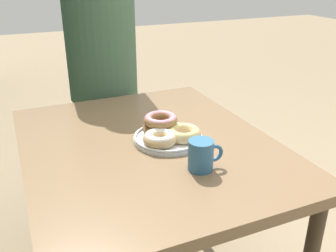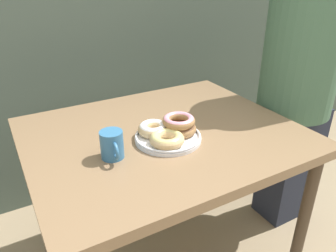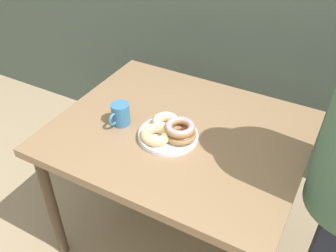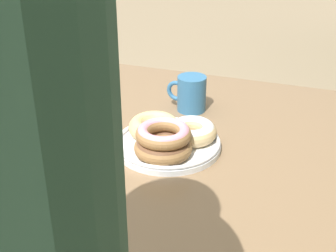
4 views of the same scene
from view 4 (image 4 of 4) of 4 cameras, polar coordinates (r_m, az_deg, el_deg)
dining_table at (r=1.14m, az=3.09°, el=-7.03°), size 1.07×0.88×0.72m
donut_plate at (r=1.11m, az=-0.00°, el=-1.31°), size 0.27×0.25×0.08m
coffee_mug at (r=1.31m, az=2.79°, el=4.03°), size 0.08×0.12×0.10m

